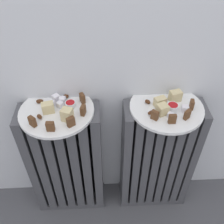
% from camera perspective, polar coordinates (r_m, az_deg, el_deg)
% --- Properties ---
extents(radiator_left, '(0.34, 0.13, 0.63)m').
position_cam_1_polar(radiator_left, '(1.22, -10.06, -11.17)').
color(radiator_left, '#47474C').
rests_on(radiator_left, ground_plane).
extents(radiator_right, '(0.34, 0.13, 0.63)m').
position_cam_1_polar(radiator_right, '(1.24, 9.93, -10.39)').
color(radiator_right, '#47474C').
rests_on(radiator_right, ground_plane).
extents(plate_left, '(0.28, 0.28, 0.01)m').
position_cam_1_polar(plate_left, '(0.99, -12.25, 0.20)').
color(plate_left, white).
rests_on(plate_left, radiator_left).
extents(plate_right, '(0.28, 0.28, 0.01)m').
position_cam_1_polar(plate_right, '(1.00, 12.06, 1.00)').
color(plate_right, white).
rests_on(plate_right, radiator_right).
extents(dark_cake_slice_left_0, '(0.03, 0.03, 0.04)m').
position_cam_1_polar(dark_cake_slice_left_0, '(0.93, -17.35, -2.03)').
color(dark_cake_slice_left_0, '#56351E').
rests_on(dark_cake_slice_left_0, plate_left).
extents(dark_cake_slice_left_1, '(0.03, 0.02, 0.04)m').
position_cam_1_polar(dark_cake_slice_left_1, '(0.90, -13.62, -3.16)').
color(dark_cake_slice_left_1, '#56351E').
rests_on(dark_cake_slice_left_1, plate_left).
extents(dark_cake_slice_left_2, '(0.03, 0.03, 0.04)m').
position_cam_1_polar(dark_cake_slice_left_2, '(0.90, -9.19, -2.17)').
color(dark_cake_slice_left_2, '#56351E').
rests_on(dark_cake_slice_left_2, plate_left).
extents(dark_cake_slice_left_3, '(0.02, 0.03, 0.04)m').
position_cam_1_polar(dark_cake_slice_left_3, '(0.94, -6.48, 0.39)').
color(dark_cake_slice_left_3, '#56351E').
rests_on(dark_cake_slice_left_3, plate_left).
extents(dark_cake_slice_left_4, '(0.02, 0.03, 0.04)m').
position_cam_1_polar(dark_cake_slice_left_4, '(0.99, -6.63, 3.09)').
color(dark_cake_slice_left_4, '#56351E').
rests_on(dark_cake_slice_left_4, plate_left).
extents(marble_cake_slice_left_0, '(0.05, 0.04, 0.04)m').
position_cam_1_polar(marble_cake_slice_left_0, '(0.97, -14.11, 0.93)').
color(marble_cake_slice_left_0, beige).
rests_on(marble_cake_slice_left_0, plate_left).
extents(marble_cake_slice_left_1, '(0.05, 0.05, 0.05)m').
position_cam_1_polar(marble_cake_slice_left_1, '(0.92, -10.00, -0.57)').
color(marble_cake_slice_left_1, beige).
rests_on(marble_cake_slice_left_1, plate_left).
extents(turkish_delight_left_0, '(0.03, 0.03, 0.02)m').
position_cam_1_polar(turkish_delight_left_0, '(1.00, -13.35, 1.87)').
color(turkish_delight_left_0, white).
rests_on(turkish_delight_left_0, plate_left).
extents(turkish_delight_left_1, '(0.03, 0.03, 0.02)m').
position_cam_1_polar(turkish_delight_left_1, '(0.99, -11.50, 1.62)').
color(turkish_delight_left_1, white).
rests_on(turkish_delight_left_1, plate_left).
extents(turkish_delight_left_2, '(0.03, 0.03, 0.02)m').
position_cam_1_polar(turkish_delight_left_2, '(1.01, -11.02, 2.62)').
color(turkish_delight_left_2, white).
rests_on(turkish_delight_left_2, plate_left).
extents(turkish_delight_left_3, '(0.03, 0.03, 0.02)m').
position_cam_1_polar(turkish_delight_left_3, '(1.02, -12.38, 3.10)').
color(turkish_delight_left_3, white).
rests_on(turkish_delight_left_3, plate_left).
extents(medjool_date_left_0, '(0.03, 0.03, 0.02)m').
position_cam_1_polar(medjool_date_left_0, '(0.96, -15.91, -1.01)').
color(medjool_date_left_0, '#4C2814').
rests_on(medjool_date_left_0, plate_left).
extents(medjool_date_left_1, '(0.03, 0.03, 0.01)m').
position_cam_1_polar(medjool_date_left_1, '(1.03, -10.23, 3.56)').
color(medjool_date_left_1, '#4C2814').
rests_on(medjool_date_left_1, plate_left).
extents(medjool_date_left_2, '(0.03, 0.02, 0.02)m').
position_cam_1_polar(medjool_date_left_2, '(1.03, -15.84, 2.33)').
color(medjool_date_left_2, '#4C2814').
rests_on(medjool_date_left_2, plate_left).
extents(medjool_date_left_3, '(0.03, 0.03, 0.01)m').
position_cam_1_polar(medjool_date_left_3, '(0.96, -10.86, -0.07)').
color(medjool_date_left_3, '#4C2814').
rests_on(medjool_date_left_3, plate_left).
extents(jam_bowl_left, '(0.04, 0.04, 0.02)m').
position_cam_1_polar(jam_bowl_left, '(0.98, -9.28, 1.78)').
color(jam_bowl_left, white).
rests_on(jam_bowl_left, plate_left).
extents(dark_cake_slice_right_0, '(0.03, 0.03, 0.04)m').
position_cam_1_polar(dark_cake_slice_right_0, '(0.92, 9.54, -0.71)').
color(dark_cake_slice_right_0, '#56351E').
rests_on(dark_cake_slice_right_0, plate_right).
extents(dark_cake_slice_right_1, '(0.03, 0.01, 0.04)m').
position_cam_1_polar(dark_cake_slice_right_1, '(0.92, 13.32, -1.53)').
color(dark_cake_slice_right_1, '#56351E').
rests_on(dark_cake_slice_right_1, plate_right).
extents(dark_cake_slice_right_2, '(0.03, 0.03, 0.04)m').
position_cam_1_polar(dark_cake_slice_right_2, '(0.95, 16.46, -0.55)').
color(dark_cake_slice_right_2, '#56351E').
rests_on(dark_cake_slice_right_2, plate_right).
extents(dark_cake_slice_right_3, '(0.02, 0.03, 0.04)m').
position_cam_1_polar(dark_cake_slice_right_3, '(1.00, 17.39, 1.59)').
color(dark_cake_slice_right_3, '#56351E').
rests_on(dark_cake_slice_right_3, plate_right).
extents(marble_cake_slice_right_0, '(0.05, 0.05, 0.04)m').
position_cam_1_polar(marble_cake_slice_right_0, '(0.95, 11.19, 0.58)').
color(marble_cake_slice_right_0, beige).
rests_on(marble_cake_slice_right_0, plate_right).
extents(marble_cake_slice_right_1, '(0.05, 0.04, 0.04)m').
position_cam_1_polar(marble_cake_slice_right_1, '(1.02, 13.95, 3.48)').
color(marble_cake_slice_right_1, beige).
rests_on(marble_cake_slice_right_1, plate_right).
extents(marble_cake_slice_right_2, '(0.05, 0.04, 0.04)m').
position_cam_1_polar(marble_cake_slice_right_2, '(0.99, 10.68, 2.24)').
color(marble_cake_slice_right_2, beige).
rests_on(marble_cake_slice_right_2, plate_right).
extents(turkish_delight_right_0, '(0.03, 0.03, 0.02)m').
position_cam_1_polar(turkish_delight_right_0, '(0.99, 16.02, 0.71)').
color(turkish_delight_right_0, white).
rests_on(turkish_delight_right_0, plate_right).
extents(turkish_delight_right_1, '(0.03, 0.03, 0.02)m').
position_cam_1_polar(turkish_delight_right_1, '(0.95, 12.84, -0.64)').
color(turkish_delight_right_1, white).
rests_on(turkish_delight_right_1, plate_right).
extents(medjool_date_right_0, '(0.03, 0.03, 0.02)m').
position_cam_1_polar(medjool_date_right_0, '(1.00, 7.96, 2.29)').
color(medjool_date_right_0, '#4C2814').
rests_on(medjool_date_right_0, plate_right).
extents(medjool_date_right_1, '(0.03, 0.03, 0.01)m').
position_cam_1_polar(medjool_date_right_1, '(0.95, 8.76, -0.10)').
color(medjool_date_right_1, '#4C2814').
rests_on(medjool_date_right_1, plate_right).
extents(jam_bowl_right, '(0.04, 0.04, 0.02)m').
position_cam_1_polar(jam_bowl_right, '(0.98, 13.38, 1.10)').
color(jam_bowl_right, white).
rests_on(jam_bowl_right, plate_right).
extents(fork, '(0.05, 0.10, 0.00)m').
position_cam_1_polar(fork, '(1.00, 11.42, 1.69)').
color(fork, silver).
rests_on(fork, plate_right).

